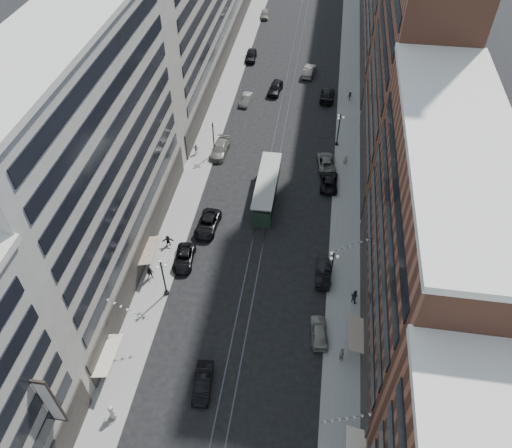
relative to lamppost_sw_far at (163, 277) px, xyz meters
The scene contains 35 objects.
ground 33.44m from the lamppost_sw_far, 73.96° to the left, with size 220.00×220.00×0.00m, color black.
sidewalk_west 42.15m from the lamppost_sw_far, 92.45° to the left, with size 4.00×180.00×0.15m, color gray.
sidewalk_east 46.70m from the lamppost_sw_far, 64.31° to the left, with size 4.00×180.00×0.15m, color gray.
rail_west 42.96m from the lamppost_sw_far, 78.56° to the left, with size 0.12×180.00×0.02m, color #2D2D33.
rail_east 43.26m from the lamppost_sw_far, 76.74° to the left, with size 0.12×180.00×0.02m, color #2D2D33.
building_west_mid 14.31m from the lamppost_sw_far, 147.34° to the left, with size 8.00×36.00×28.00m, color #A9A496.
building_east_mid 27.67m from the lamppost_sw_far, ahead, with size 8.00×30.00×24.00m, color brown.
building_east_tower 42.32m from the lamppost_sw_far, 46.90° to the left, with size 8.00×26.00×42.00m, color brown.
lamppost_sw_far is the anchor object (origin of this frame).
lamppost_sw_mid 27.00m from the lamppost_sw_far, 90.00° to the left, with size 1.03×1.14×5.52m.
lamppost_se_far 18.83m from the lamppost_sw_far, 12.26° to the left, with size 1.03×1.14×5.52m.
lamppost_se_mid 36.91m from the lamppost_sw_far, 60.10° to the left, with size 1.03×1.14×5.52m.
streetcar 20.37m from the lamppost_sw_far, 63.07° to the left, with size 2.69×12.17×3.37m.
car_2 5.67m from the lamppost_sw_far, 81.03° to the left, with size 2.26×4.91×1.36m, color black.
car_4 18.01m from the lamppost_sw_far, ahead, with size 1.79×4.44×1.51m, color gray.
car_5 12.66m from the lamppost_sw_far, 57.65° to the right, with size 1.63×4.69×1.54m, color black.
pedestrian_1 14.95m from the lamppost_sw_far, 93.87° to the right, with size 0.95×0.52×1.94m, color beige.
pedestrian_2 3.71m from the lamppost_sw_far, 141.09° to the left, with size 0.87×0.48×1.79m, color black.
pedestrian_4 20.88m from the lamppost_sw_far, 15.44° to the right, with size 1.08×0.49×1.85m, color #9D9982.
car_7 11.65m from the lamppost_sw_far, 77.87° to the left, with size 2.56×5.56×1.55m, color black.
car_8 27.42m from the lamppost_sw_far, 88.32° to the left, with size 2.27×5.58×1.62m, color slate.
car_9 58.36m from the lamppost_sw_far, 89.21° to the left, with size 2.02×5.01×1.71m, color black.
car_10 18.48m from the lamppost_sw_far, 16.31° to the left, with size 1.70×4.87×1.60m, color black.
car_11 31.60m from the lamppost_sw_far, 57.42° to the left, with size 2.52×5.46×1.52m, color #626057.
car_12 48.47m from the lamppost_sw_far, 70.36° to the left, with size 2.30×5.67×1.64m, color black.
car_13 47.14m from the lamppost_sw_far, 81.45° to the left, with size 2.09×5.19×1.77m, color black.
car_14 55.24m from the lamppost_sw_far, 76.89° to the left, with size 1.83×5.24×1.73m, color slate.
pedestrian_5 7.94m from the lamppost_sw_far, 103.77° to the left, with size 1.47×0.42×1.58m, color black.
pedestrian_6 26.83m from the lamppost_sw_far, 95.87° to the left, with size 0.96×0.44×1.65m, color #A99D8C.
pedestrian_7 21.44m from the lamppost_sw_far, ahead, with size 0.91×0.50×1.88m, color black.
pedestrian_8 33.65m from the lamppost_sw_far, 53.97° to the left, with size 0.63×0.41×1.71m, color #A6A089.
pedestrian_9 49.92m from the lamppost_sw_far, 66.11° to the left, with size 0.97×0.40×1.51m, color black.
car_extra_0 28.37m from the lamppost_sw_far, 51.50° to the left, with size 2.40×5.21×1.45m, color black.
car_extra_1 78.82m from the lamppost_sw_far, 89.42° to the left, with size 1.76×4.38×1.49m, color gray.
car_extra_2 42.44m from the lamppost_sw_far, 86.75° to the left, with size 1.48×4.23×1.39m, color gray.
Camera 1 is at (6.06, -5.19, 46.17)m, focal length 35.00 mm.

